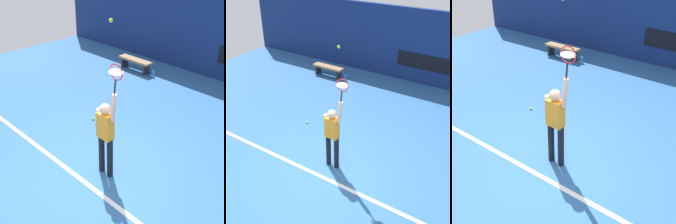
# 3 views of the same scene
# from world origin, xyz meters

# --- Properties ---
(ground_plane) EXTENTS (18.00, 18.00, 0.00)m
(ground_plane) POSITION_xyz_m (0.00, 0.00, 0.00)
(ground_plane) COLOR #2D609E
(court_baseline) EXTENTS (10.00, 0.10, 0.01)m
(court_baseline) POSITION_xyz_m (0.00, -0.28, 0.01)
(court_baseline) COLOR white
(court_baseline) RESTS_ON ground_plane
(tennis_player) EXTENTS (0.54, 0.31, 1.99)m
(tennis_player) POSITION_xyz_m (-0.11, 0.26, 1.01)
(tennis_player) COLOR black
(tennis_player) RESTS_ON ground_plane
(tennis_racket) EXTENTS (0.34, 0.27, 0.62)m
(tennis_racket) POSITION_xyz_m (0.18, 0.25, 2.40)
(tennis_racket) COLOR black
(tennis_ball) EXTENTS (0.07, 0.07, 0.07)m
(tennis_ball) POSITION_xyz_m (0.13, 0.18, 3.32)
(tennis_ball) COLOR #CCE033
(court_bench) EXTENTS (1.40, 0.36, 0.45)m
(court_bench) POSITION_xyz_m (-3.67, 5.13, 0.34)
(court_bench) COLOR olive
(court_bench) RESTS_ON ground_plane
(water_bottle) EXTENTS (0.07, 0.07, 0.24)m
(water_bottle) POSITION_xyz_m (-2.78, 5.13, 0.12)
(water_bottle) COLOR #338CD8
(water_bottle) RESTS_ON ground_plane
(spare_ball) EXTENTS (0.07, 0.07, 0.07)m
(spare_ball) POSITION_xyz_m (-2.00, 1.54, 0.03)
(spare_ball) COLOR #CCE033
(spare_ball) RESTS_ON ground_plane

